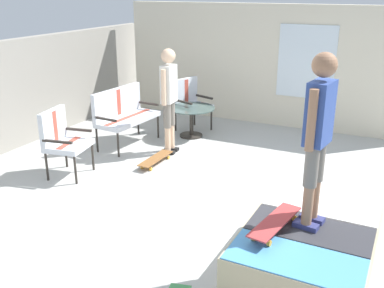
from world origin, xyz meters
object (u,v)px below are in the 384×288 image
patio_table (191,116)px  person_watching (169,93)px  patio_chair_near_house (189,100)px  patio_bench (123,111)px  skateboard_by_bench (156,159)px  person_skater (318,130)px  skateboard_on_ramp (275,222)px  skate_ramp (311,252)px  patio_chair_by_wall (61,136)px

patio_table → person_watching: (-0.93, -0.04, 0.65)m
patio_chair_near_house → patio_table: size_ratio=1.13×
patio_bench → skateboard_by_bench: size_ratio=1.61×
patio_bench → person_watching: 1.05m
patio_bench → patio_table: 1.31m
person_watching → skateboard_by_bench: person_watching is taller
person_watching → person_skater: size_ratio=1.06×
skateboard_on_ramp → patio_table: bearing=36.2°
patio_chair_near_house → patio_table: (-0.38, -0.22, -0.21)m
patio_table → person_skater: bearing=-139.0°
patio_chair_near_house → skateboard_by_bench: (-1.91, -0.31, -0.53)m
person_watching → skateboard_by_bench: 1.13m
skate_ramp → person_watching: person_watching is taller
skate_ramp → patio_bench: patio_bench is taller
patio_table → skateboard_by_bench: bearing=-176.6°
patio_bench → patio_chair_by_wall: same height
skate_ramp → skateboard_on_ramp: (-0.18, 0.33, 0.35)m
patio_bench → patio_chair_by_wall: (-1.58, 0.03, -0.00)m
patio_bench → patio_table: patio_bench is taller
patio_chair_by_wall → person_watching: person_watching is taller
patio_chair_near_house → person_watching: person_watching is taller
patio_chair_by_wall → skateboard_by_bench: (0.97, -1.05, -0.53)m
patio_table → person_watching: 1.14m
patio_chair_near_house → skate_ramp: bearing=-140.0°
patio_chair_near_house → person_watching: size_ratio=0.57×
patio_bench → patio_chair_by_wall: bearing=178.7°
patio_bench → person_watching: bearing=-91.4°
skateboard_on_ramp → patio_bench: bearing=52.9°
patio_bench → person_skater: 4.61m
patio_table → person_skater: size_ratio=0.54×
patio_table → skateboard_on_ramp: bearing=-143.8°
skateboard_on_ramp → skateboard_by_bench: bearing=50.8°
person_watching → person_skater: person_skater is taller
person_watching → skateboard_on_ramp: person_watching is taller
patio_chair_near_house → person_skater: (-3.72, -3.12, 0.89)m
patio_chair_by_wall → patio_table: (2.49, -0.96, -0.21)m
person_watching → person_skater: 3.76m
patio_table → skateboard_by_bench: size_ratio=1.12×
patio_chair_near_house → skateboard_by_bench: size_ratio=1.27×
skate_ramp → patio_table: size_ratio=2.14×
skateboard_by_bench → patio_chair_near_house: bearing=9.3°
person_watching → person_skater: bearing=-130.0°
patio_bench → person_watching: (-0.02, -0.96, 0.44)m
patio_chair_near_house → person_skater: bearing=-140.0°
skateboard_on_ramp → skate_ramp: bearing=-61.6°
patio_table → person_skater: 4.56m
patio_chair_near_house → patio_chair_by_wall: size_ratio=1.00×
skate_ramp → patio_chair_near_house: 4.97m
person_watching → person_skater: (-2.40, -2.86, 0.45)m
patio_bench → patio_chair_by_wall: 1.58m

